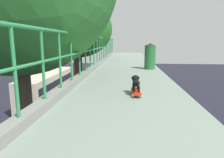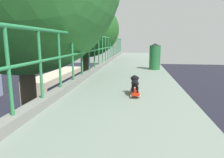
# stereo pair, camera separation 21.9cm
# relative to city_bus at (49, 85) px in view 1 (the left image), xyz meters

# --- Properties ---
(city_bus) EXTENTS (2.54, 11.51, 3.22)m
(city_bus) POSITION_rel_city_bus_xyz_m (0.00, 0.00, 0.00)
(city_bus) COLOR beige
(city_bus) RESTS_ON ground
(roadside_tree_far) EXTENTS (3.94, 3.94, 9.00)m
(roadside_tree_far) POSITION_rel_city_bus_xyz_m (6.09, -10.38, 5.48)
(roadside_tree_far) COLOR #4C362F
(roadside_tree_far) RESTS_ON ground
(toy_skateboard) EXTENTS (0.22, 0.57, 0.08)m
(toy_skateboard) POSITION_rel_city_bus_xyz_m (9.12, -17.80, 3.99)
(toy_skateboard) COLOR red
(toy_skateboard) RESTS_ON overpass_deck
(small_dog) EXTENTS (0.17, 0.40, 0.29)m
(small_dog) POSITION_rel_city_bus_xyz_m (9.11, -17.76, 4.18)
(small_dog) COLOR black
(small_dog) RESTS_ON toy_skateboard
(litter_bin) EXTENTS (0.40, 0.40, 0.95)m
(litter_bin) POSITION_rel_city_bus_xyz_m (9.76, -14.13, 4.42)
(litter_bin) COLOR #266A36
(litter_bin) RESTS_ON overpass_deck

